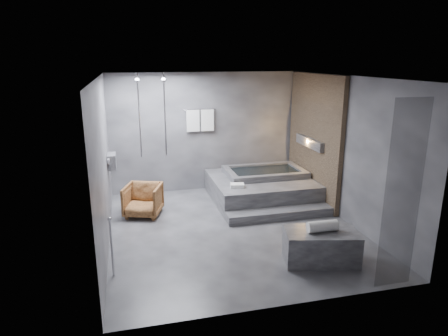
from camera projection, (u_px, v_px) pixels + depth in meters
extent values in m
plane|color=#2E2E30|center=(233.00, 229.00, 7.53)|extent=(5.00, 5.00, 0.00)
cube|color=#4D4D4F|center=(234.00, 77.00, 6.78)|extent=(4.50, 5.00, 0.04)
cube|color=#38383D|center=(206.00, 132.00, 9.49)|extent=(4.50, 0.04, 2.80)
cube|color=#38383D|center=(287.00, 205.00, 4.82)|extent=(4.50, 0.04, 2.80)
cube|color=#38383D|center=(103.00, 165.00, 6.64)|extent=(0.04, 5.00, 2.80)
cube|color=#38383D|center=(346.00, 150.00, 7.68)|extent=(0.04, 5.00, 2.80)
cube|color=#917455|center=(314.00, 138.00, 8.83)|extent=(0.10, 2.40, 2.78)
cube|color=#FF9938|center=(310.00, 142.00, 8.84)|extent=(0.14, 1.20, 0.20)
cube|color=gray|center=(112.00, 161.00, 8.05)|extent=(0.16, 0.42, 0.30)
imported|color=beige|center=(112.00, 165.00, 7.97)|extent=(0.08, 0.08, 0.21)
imported|color=beige|center=(113.00, 163.00, 8.16)|extent=(0.07, 0.07, 0.15)
cylinder|color=silver|center=(165.00, 115.00, 8.71)|extent=(0.04, 0.04, 1.80)
cylinder|color=silver|center=(139.00, 116.00, 8.58)|extent=(0.04, 0.04, 1.80)
cylinder|color=silver|center=(200.00, 110.00, 9.26)|extent=(0.75, 0.02, 0.02)
cube|color=white|center=(193.00, 121.00, 9.27)|extent=(0.30, 0.06, 0.50)
cube|color=white|center=(207.00, 120.00, 9.34)|extent=(0.30, 0.06, 0.50)
cylinder|color=silver|center=(112.00, 248.00, 5.79)|extent=(0.04, 0.04, 0.90)
cube|color=black|center=(402.00, 197.00, 5.26)|extent=(0.55, 0.01, 2.60)
cube|color=#333336|center=(261.00, 188.00, 9.06)|extent=(2.20, 2.00, 0.50)
cube|color=#333336|center=(280.00, 214.00, 8.00)|extent=(2.20, 0.36, 0.18)
cube|color=#313134|center=(321.00, 246.00, 6.27)|extent=(1.24, 0.87, 0.51)
imported|color=#452611|center=(143.00, 200.00, 8.09)|extent=(0.89, 0.90, 0.65)
cylinder|color=white|center=(322.00, 226.00, 6.18)|extent=(0.49, 0.19, 0.17)
cube|color=silver|center=(237.00, 185.00, 8.33)|extent=(0.32, 0.26, 0.08)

